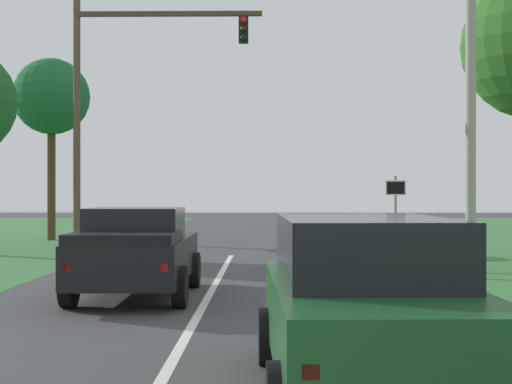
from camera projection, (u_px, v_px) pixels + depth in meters
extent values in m
plane|color=#424244|center=(208.00, 297.00, 15.27)|extent=(120.00, 120.00, 0.00)
cube|color=#194C23|center=(367.00, 322.00, 7.90)|extent=(2.17, 4.79, 0.88)
cube|color=black|center=(363.00, 248.00, 8.13)|extent=(1.86, 2.99, 0.68)
cube|color=red|center=(310.00, 371.00, 5.55)|extent=(0.14, 0.06, 0.12)
cylinder|color=black|center=(268.00, 336.00, 9.34)|extent=(0.27, 0.73, 0.72)
cylinder|color=black|center=(425.00, 336.00, 9.38)|extent=(0.27, 0.73, 0.72)
cube|color=black|center=(138.00, 258.00, 15.34)|extent=(2.14, 4.83, 0.82)
cube|color=black|center=(136.00, 223.00, 15.10)|extent=(1.86, 1.85, 0.63)
cube|color=black|center=(124.00, 238.00, 13.85)|extent=(2.00, 1.85, 0.20)
cube|color=red|center=(67.00, 268.00, 12.97)|extent=(0.14, 0.06, 0.12)
cube|color=red|center=(164.00, 268.00, 12.97)|extent=(0.14, 0.06, 0.12)
cylinder|color=black|center=(103.00, 270.00, 16.84)|extent=(0.26, 0.80, 0.80)
cylinder|color=black|center=(194.00, 270.00, 16.83)|extent=(0.26, 0.80, 0.80)
cylinder|color=black|center=(69.00, 287.00, 13.86)|extent=(0.26, 0.80, 0.80)
cylinder|color=black|center=(180.00, 287.00, 13.85)|extent=(0.26, 0.80, 0.80)
cylinder|color=brown|center=(77.00, 126.00, 25.06)|extent=(0.24, 0.24, 8.82)
cube|color=#4C3D2B|center=(169.00, 14.00, 25.00)|extent=(6.30, 0.16, 0.16)
cube|color=black|center=(244.00, 30.00, 24.97)|extent=(0.32, 0.28, 0.90)
sphere|color=red|center=(243.00, 20.00, 24.82)|extent=(0.22, 0.22, 0.22)
sphere|color=black|center=(243.00, 29.00, 24.82)|extent=(0.22, 0.22, 0.22)
sphere|color=black|center=(243.00, 38.00, 24.82)|extent=(0.22, 0.22, 0.22)
cylinder|color=gray|center=(395.00, 221.00, 21.45)|extent=(0.08, 0.08, 2.65)
cube|color=white|center=(396.00, 188.00, 21.42)|extent=(0.60, 0.03, 0.44)
cube|color=black|center=(396.00, 188.00, 21.41)|extent=(0.52, 0.01, 0.36)
cylinder|color=#9E998E|center=(471.00, 118.00, 19.95)|extent=(0.28, 0.28, 8.35)
cylinder|color=#4C351E|center=(51.00, 183.00, 33.01)|extent=(0.36, 0.36, 5.17)
sphere|color=#1B6032|center=(51.00, 96.00, 33.01)|extent=(3.40, 3.40, 3.40)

